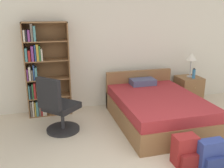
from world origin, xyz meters
TOP-DOWN VIEW (x-y plane):
  - wall_back at (0.00, 3.23)m, footprint 9.00×0.06m
  - bookshelf at (-1.54, 3.02)m, footprint 0.82×0.30m
  - bed at (0.42, 2.10)m, footprint 1.43×1.96m
  - office_chair at (-1.32, 2.15)m, footprint 0.72×0.72m
  - nightstand at (1.55, 2.86)m, footprint 0.50×0.50m
  - table_lamp at (1.57, 2.86)m, footprint 0.24×0.24m
  - water_bottle at (1.58, 2.74)m, footprint 0.07×0.07m
  - backpack_blue at (0.53, 0.63)m, footprint 0.35×0.22m
  - backpack_red at (0.24, 0.78)m, footprint 0.31×0.27m

SIDE VIEW (x-z plane):
  - backpack_blue at x=0.53m, z-range -0.01..0.38m
  - backpack_red at x=0.24m, z-range -0.01..0.40m
  - bed at x=0.42m, z-range -0.12..0.66m
  - nightstand at x=1.55m, z-range 0.00..0.59m
  - office_chair at x=-1.32m, z-range -0.06..0.93m
  - water_bottle at x=1.58m, z-range 0.58..0.80m
  - bookshelf at x=-1.54m, z-range -0.03..1.77m
  - table_lamp at x=1.57m, z-range 0.75..1.28m
  - wall_back at x=0.00m, z-range 0.00..2.60m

